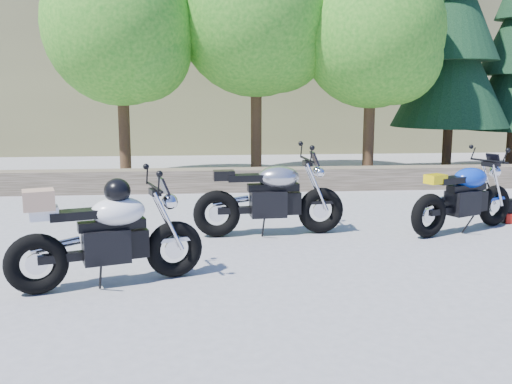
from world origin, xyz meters
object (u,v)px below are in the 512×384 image
(silver_bike, at_px, (271,198))
(blue_bike, at_px, (464,198))
(white_bike, at_px, (107,234))
(backpack, at_px, (510,211))

(silver_bike, distance_m, blue_bike, 3.07)
(white_bike, height_order, backpack, white_bike)
(white_bike, distance_m, backpack, 6.82)
(silver_bike, xyz_separation_m, backpack, (4.15, 0.49, -0.38))
(silver_bike, height_order, blue_bike, silver_bike)
(white_bike, relative_size, blue_bike, 1.05)
(silver_bike, bearing_deg, backpack, 2.99)
(silver_bike, height_order, backpack, silver_bike)
(white_bike, bearing_deg, blue_bike, 4.55)
(silver_bike, bearing_deg, blue_bike, -4.48)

